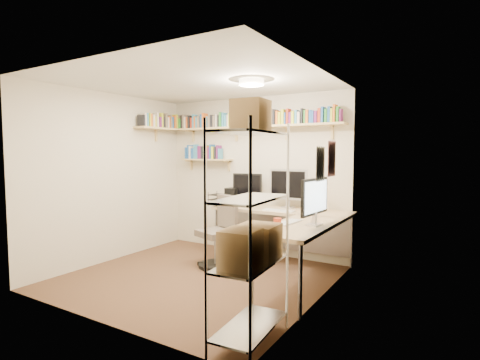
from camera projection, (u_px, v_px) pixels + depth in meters
name	position (u px, v px, depth m)	size (l,w,h in m)	color
ground	(197.00, 277.00, 4.86)	(3.20, 3.20, 0.00)	#4F3422
room_shell	(196.00, 158.00, 4.74)	(3.24, 3.04, 2.52)	beige
wall_shelves	(224.00, 128.00, 6.04)	(3.12, 1.09, 0.80)	tan
corner_desk	(276.00, 212.00, 5.23)	(2.12, 2.02, 1.38)	tan
office_chair	(219.00, 237.00, 5.32)	(0.57, 0.58, 1.01)	black
wire_rack	(251.00, 219.00, 3.12)	(0.46, 0.84, 2.05)	silver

